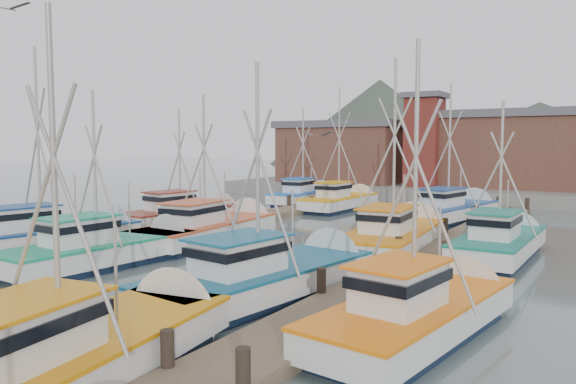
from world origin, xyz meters
The scene contains 22 objects.
ground centered at (0.00, 0.00, 0.00)m, with size 260.00×260.00×0.00m, color #50605D.
dock_left centered at (-7.00, 4.04, 0.21)m, with size 2.30×46.00×1.50m.
dock_right centered at (7.00, 4.04, 0.21)m, with size 2.30×46.00×1.50m.
quay centered at (0.00, 37.00, 0.60)m, with size 44.00×16.00×1.20m, color gray.
shed_left centered at (-11.00, 35.00, 4.34)m, with size 12.72×8.48×6.20m.
shed_center centered at (6.00, 37.00, 4.69)m, with size 14.84×9.54×6.90m.
lookout_tower centered at (-2.00, 33.00, 5.55)m, with size 3.60×3.60×8.50m.
distant_hills centered at (-12.76, 122.59, 0.00)m, with size 175.00×140.00×42.00m.
boat_1 centered at (4.47, -9.87, 0.68)m, with size 4.08×9.47×8.66m.
boat_4 centered at (-4.40, -1.45, 0.68)m, with size 3.43×9.21×8.11m.
boat_5 centered at (4.13, -1.96, 0.68)m, with size 4.24×9.90×8.60m.
boat_6 centered at (-9.55, -0.37, 0.69)m, with size 4.52×9.75×10.49m.
boat_7 centered at (9.74, -3.19, 0.68)m, with size 3.63×8.59×8.44m.
boat_8 centered at (-4.46, 5.48, 0.68)m, with size 3.80×10.11×8.55m.
boat_9 centered at (4.69, 8.38, 0.68)m, with size 4.07×10.28×10.05m.
boat_10 centered at (-9.37, 9.09, 0.68)m, with size 3.81×9.15×8.01m.
boat_11 centered at (9.45, 8.93, 0.68)m, with size 3.22×8.75×7.75m.
boat_12 centered at (-4.72, 21.67, 0.69)m, with size 4.00×8.92×10.14m.
boat_13 centered at (4.22, 20.15, 0.68)m, with size 4.65×10.20×9.95m.
boat_14 centered at (-9.36, 24.12, 0.68)m, with size 3.66×9.04×8.87m.
gull_near centered at (-3.71, -5.94, 9.72)m, with size 1.55×0.66×0.24m.
gull_far centered at (3.91, 1.55, 5.52)m, with size 1.48×0.65×0.24m.
Camera 1 is at (14.29, -17.59, 5.18)m, focal length 35.00 mm.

